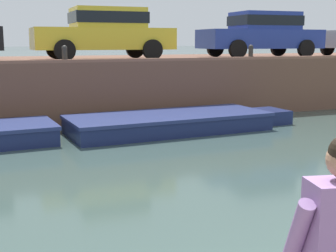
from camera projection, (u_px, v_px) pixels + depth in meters
name	position (u px, v px, depth m)	size (l,w,h in m)	color
ground_plane	(156.00, 174.00, 7.99)	(400.00, 400.00, 0.00)	#384C47
far_quay_wall	(69.00, 85.00, 15.13)	(60.00, 6.00, 1.69)	brown
far_wall_coping	(88.00, 61.00, 12.35)	(60.00, 0.24, 0.08)	brown
boat_moored_central_navy	(177.00, 122.00, 11.83)	(6.07, 2.20, 0.44)	navy
car_centre_yellow	(105.00, 31.00, 14.20)	(4.21, 1.98, 1.54)	yellow
car_right_inner_blue	(262.00, 32.00, 16.27)	(4.29, 2.04, 1.54)	#233893
mooring_bollard_mid	(65.00, 53.00, 12.22)	(0.15, 0.15, 0.45)	#2D2B28
mooring_bollard_east	(251.00, 51.00, 14.31)	(0.15, 0.15, 0.45)	#2D2B28
person_seated_left	(336.00, 241.00, 2.50)	(0.58, 0.59, 0.96)	#282833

